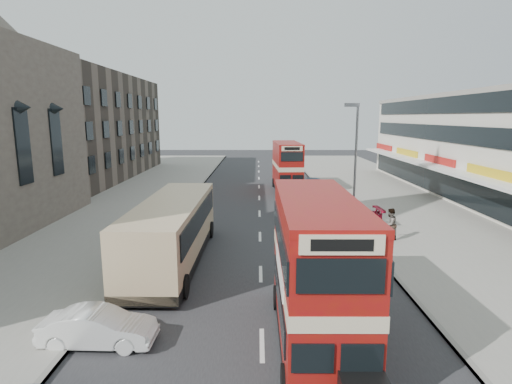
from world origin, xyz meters
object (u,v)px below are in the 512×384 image
(pedestrian_near, at_px, (390,224))
(car_right_c, at_px, (309,183))
(car_right_b, at_px, (317,204))
(coach, at_px, (172,229))
(street_lamp, at_px, (355,153))
(car_right_a, at_px, (344,218))
(cyclist, at_px, (307,207))
(car_left_front, at_px, (98,328))
(bus_second, at_px, (287,166))
(bus_main, at_px, (316,271))

(pedestrian_near, bearing_deg, car_right_c, -117.74)
(car_right_b, bearing_deg, coach, -45.11)
(street_lamp, height_order, car_right_a, street_lamp)
(car_right_a, relative_size, cyclist, 2.56)
(street_lamp, distance_m, cyclist, 5.36)
(car_right_c, bearing_deg, car_left_front, -25.13)
(car_right_a, xyz_separation_m, car_right_c, (-0.35, 15.15, -0.12))
(street_lamp, height_order, pedestrian_near, street_lamp)
(street_lamp, bearing_deg, coach, -142.52)
(street_lamp, bearing_deg, car_left_front, -126.30)
(pedestrian_near, bearing_deg, bus_second, -109.44)
(car_right_a, bearing_deg, street_lamp, 151.86)
(bus_second, relative_size, coach, 0.76)
(car_right_b, bearing_deg, car_right_a, 6.47)
(bus_main, bearing_deg, bus_second, -92.19)
(car_left_front, relative_size, pedestrian_near, 1.88)
(bus_second, height_order, coach, bus_second)
(coach, xyz_separation_m, car_left_front, (-0.84, -7.63, -1.12))
(bus_main, distance_m, bus_second, 27.55)
(bus_second, relative_size, car_left_front, 2.32)
(street_lamp, height_order, bus_second, street_lamp)
(bus_main, height_order, coach, bus_main)
(street_lamp, bearing_deg, car_right_c, 96.08)
(bus_second, xyz_separation_m, coach, (-7.14, -20.07, -0.71))
(bus_main, bearing_deg, car_right_b, -98.39)
(coach, xyz_separation_m, pedestrian_near, (11.90, 3.16, -0.61))
(car_right_c, xyz_separation_m, pedestrian_near, (2.36, -18.19, 0.52))
(coach, bearing_deg, car_left_front, -95.66)
(car_left_front, xyz_separation_m, pedestrian_near, (12.73, 10.79, 0.52))
(street_lamp, relative_size, bus_second, 0.97)
(car_right_b, bearing_deg, pedestrian_near, 15.33)
(coach, xyz_separation_m, cyclist, (7.90, 9.91, -1.09))
(bus_main, relative_size, car_right_a, 1.71)
(car_right_b, xyz_separation_m, car_right_c, (0.73, 10.40, -0.01))
(car_left_front, distance_m, car_right_b, 20.94)
(car_left_front, bearing_deg, bus_second, -14.35)
(bus_main, relative_size, pedestrian_near, 4.36)
(coach, height_order, car_right_a, coach)
(bus_second, bearing_deg, coach, 67.84)
(car_right_a, bearing_deg, bus_second, -171.53)
(car_left_front, bearing_deg, car_right_c, -17.97)
(car_right_a, bearing_deg, pedestrian_near, 30.82)
(car_right_c, bearing_deg, pedestrian_near, 1.96)
(car_right_c, bearing_deg, cyclist, -13.59)
(coach, distance_m, car_right_b, 14.10)
(bus_main, xyz_separation_m, car_left_front, (-6.94, -0.18, -1.84))
(car_left_front, height_order, car_right_b, car_right_b)
(cyclist, bearing_deg, pedestrian_near, -67.23)
(car_right_b, height_order, cyclist, cyclist)
(coach, relative_size, car_right_b, 2.53)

